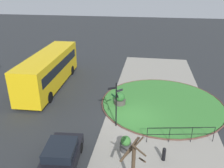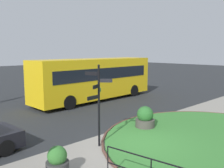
% 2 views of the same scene
% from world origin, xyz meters
% --- Properties ---
extents(ground, '(120.00, 120.00, 0.00)m').
position_xyz_m(ground, '(0.00, 0.00, 0.00)').
color(ground, '#282B2D').
extents(sidewalk_paving, '(32.00, 8.13, 0.02)m').
position_xyz_m(sidewalk_paving, '(0.00, -1.93, 0.01)').
color(sidewalk_paving, gray).
rests_on(sidewalk_paving, ground).
extents(grass_island, '(10.24, 10.24, 0.10)m').
position_xyz_m(grass_island, '(2.76, -2.28, 0.05)').
color(grass_island, '#387A33').
rests_on(grass_island, ground).
extents(grass_kerb_ring, '(10.55, 10.55, 0.11)m').
position_xyz_m(grass_kerb_ring, '(2.76, -2.28, 0.06)').
color(grass_kerb_ring, brown).
rests_on(grass_kerb_ring, ground).
extents(signpost_directional, '(1.13, 0.94, 3.45)m').
position_xyz_m(signpost_directional, '(-1.37, 1.15, 2.02)').
color(signpost_directional, black).
rests_on(signpost_directional, ground).
extents(bus_yellow, '(10.97, 3.00, 3.36)m').
position_xyz_m(bus_yellow, '(4.73, 8.75, 1.80)').
color(bus_yellow, yellow).
rests_on(bus_yellow, ground).
extents(planter_near_signpost, '(0.99, 0.99, 1.18)m').
position_xyz_m(planter_near_signpost, '(1.89, 1.30, 0.53)').
color(planter_near_signpost, '#47423D').
rests_on(planter_near_signpost, ground).
extents(planter_kerbside, '(0.73, 0.73, 1.03)m').
position_xyz_m(planter_kerbside, '(-3.91, 0.16, 0.47)').
color(planter_kerbside, '#383838').
rests_on(planter_kerbside, ground).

